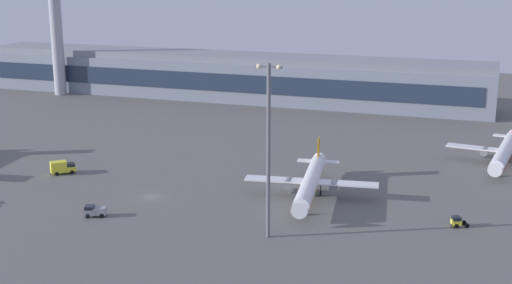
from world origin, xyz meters
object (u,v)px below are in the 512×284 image
(airplane_mid_apron, at_px, (311,182))
(pushback_tug, at_px, (457,221))
(maintenance_van, at_px, (95,211))
(catering_truck, at_px, (62,167))
(airplane_near_gate, at_px, (505,151))
(apron_light_central, at_px, (268,142))
(control_tower, at_px, (56,24))

(airplane_mid_apron, xyz_separation_m, pushback_tug, (30.33, -7.27, -2.47))
(maintenance_van, bearing_deg, catering_truck, 23.06)
(airplane_near_gate, relative_size, pushback_tug, 10.38)
(airplane_near_gate, bearing_deg, catering_truck, 30.06)
(catering_truck, xyz_separation_m, apron_light_central, (58.13, -21.41, 16.14))
(airplane_mid_apron, bearing_deg, catering_truck, -5.80)
(control_tower, xyz_separation_m, airplane_mid_apron, (120.80, -85.92, -22.89))
(airplane_mid_apron, bearing_deg, apron_light_central, 77.85)
(maintenance_van, bearing_deg, control_tower, 14.87)
(maintenance_van, bearing_deg, apron_light_central, -110.36)
(airplane_mid_apron, bearing_deg, maintenance_van, 25.85)
(airplane_mid_apron, relative_size, catering_truck, 6.40)
(control_tower, bearing_deg, catering_truck, -55.36)
(apron_light_central, bearing_deg, airplane_mid_apron, 85.85)
(control_tower, distance_m, pushback_tug, 179.36)
(pushback_tug, relative_size, apron_light_central, 0.11)
(control_tower, relative_size, apron_light_central, 1.46)
(maintenance_van, bearing_deg, airplane_mid_apron, -78.38)
(control_tower, height_order, airplane_near_gate, control_tower)
(pushback_tug, xyz_separation_m, apron_light_central, (-32.05, -16.43, 16.65))
(airplane_mid_apron, relative_size, maintenance_van, 7.98)
(apron_light_central, bearing_deg, catering_truck, 159.78)
(pushback_tug, distance_m, maintenance_van, 69.65)
(maintenance_van, relative_size, apron_light_central, 0.14)
(control_tower, distance_m, maintenance_van, 141.14)
(control_tower, xyz_separation_m, airplane_near_gate, (159.70, -46.34, -22.87))
(catering_truck, relative_size, pushback_tug, 1.61)
(airplane_near_gate, relative_size, catering_truck, 6.45)
(control_tower, relative_size, airplane_mid_apron, 1.27)
(catering_truck, bearing_deg, control_tower, 170.68)
(control_tower, xyz_separation_m, maintenance_van, (83.74, -110.78, -25.25))
(airplane_near_gate, bearing_deg, pushback_tug, 86.71)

